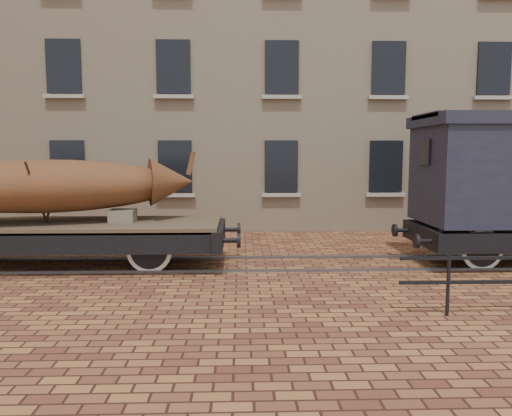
{
  "coord_description": "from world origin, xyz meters",
  "views": [
    {
      "loc": [
        -0.36,
        -11.58,
        2.63
      ],
      "look_at": [
        0.02,
        0.5,
        1.3
      ],
      "focal_mm": 35.0,
      "sensor_mm": 36.0,
      "label": 1
    }
  ],
  "objects": [
    {
      "name": "ground",
      "position": [
        0.0,
        0.0,
        0.0
      ],
      "size": [
        90.0,
        90.0,
        0.0
      ],
      "primitive_type": "plane",
      "color": "#562B1D"
    },
    {
      "name": "warehouse_cream",
      "position": [
        3.0,
        9.99,
        7.0
      ],
      "size": [
        40.0,
        10.19,
        14.0
      ],
      "color": "beige",
      "rests_on": "ground"
    },
    {
      "name": "rail_track",
      "position": [
        0.0,
        0.0,
        0.03
      ],
      "size": [
        30.0,
        1.52,
        0.06
      ],
      "color": "#59595E",
      "rests_on": "ground"
    },
    {
      "name": "flatcar_wagon",
      "position": [
        -4.76,
        0.0,
        0.83
      ],
      "size": [
        8.8,
        2.39,
        1.33
      ],
      "color": "brown",
      "rests_on": "ground"
    },
    {
      "name": "iron_boat",
      "position": [
        -4.85,
        -0.0,
        1.89
      ],
      "size": [
        6.93,
        3.39,
        1.66
      ],
      "color": "brown",
      "rests_on": "flatcar_wagon"
    }
  ]
}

